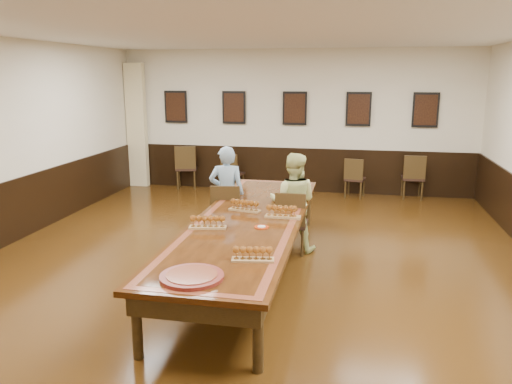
% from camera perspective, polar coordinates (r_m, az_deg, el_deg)
% --- Properties ---
extents(floor, '(8.00, 10.00, 0.02)m').
position_cam_1_polar(floor, '(6.95, -0.82, -9.07)').
color(floor, black).
rests_on(floor, ground).
extents(ceiling, '(8.00, 10.00, 0.02)m').
position_cam_1_polar(ceiling, '(6.45, -0.91, 18.42)').
color(ceiling, white).
rests_on(ceiling, floor).
extents(wall_back, '(8.00, 0.02, 3.20)m').
position_cam_1_polar(wall_back, '(11.42, 4.46, 8.04)').
color(wall_back, beige).
rests_on(wall_back, floor).
extents(chair_man, '(0.53, 0.57, 0.97)m').
position_cam_1_polar(chair_man, '(7.96, -3.39, -2.40)').
color(chair_man, black).
rests_on(chair_man, floor).
extents(chair_woman, '(0.45, 0.49, 0.96)m').
position_cam_1_polar(chair_woman, '(7.52, 4.11, -3.37)').
color(chair_woman, black).
rests_on(chair_woman, floor).
extents(spare_chair_a, '(0.59, 0.62, 1.03)m').
position_cam_1_polar(spare_chair_a, '(11.91, -7.94, 2.89)').
color(spare_chair_a, black).
rests_on(spare_chair_a, floor).
extents(spare_chair_b, '(0.52, 0.55, 0.90)m').
position_cam_1_polar(spare_chair_b, '(11.46, -2.64, 2.27)').
color(spare_chair_b, black).
rests_on(spare_chair_b, floor).
extents(spare_chair_c, '(0.49, 0.52, 0.88)m').
position_cam_1_polar(spare_chair_c, '(11.13, 11.25, 1.64)').
color(spare_chair_c, black).
rests_on(spare_chair_c, floor).
extents(spare_chair_d, '(0.47, 0.51, 0.97)m').
position_cam_1_polar(spare_chair_d, '(11.32, 17.47, 1.71)').
color(spare_chair_d, black).
rests_on(spare_chair_d, floor).
extents(person_man, '(0.62, 0.46, 1.54)m').
position_cam_1_polar(person_man, '(7.99, -3.36, -0.21)').
color(person_man, teal).
rests_on(person_man, floor).
extents(person_woman, '(0.75, 0.59, 1.50)m').
position_cam_1_polar(person_woman, '(7.55, 4.25, -1.18)').
color(person_woman, '#D5DC89').
rests_on(person_woman, floor).
extents(pink_phone, '(0.08, 0.15, 0.01)m').
position_cam_1_polar(pink_phone, '(6.75, 4.44, -2.90)').
color(pink_phone, '#E04AA4').
rests_on(pink_phone, conference_table).
extents(curtain, '(0.45, 0.18, 2.90)m').
position_cam_1_polar(curtain, '(12.27, -13.47, 7.38)').
color(curtain, beige).
rests_on(curtain, floor).
extents(wainscoting, '(8.00, 10.00, 1.00)m').
position_cam_1_polar(wainscoting, '(6.77, -0.83, -5.08)').
color(wainscoting, black).
rests_on(wainscoting, floor).
extents(conference_table, '(1.40, 5.00, 0.76)m').
position_cam_1_polar(conference_table, '(6.73, -0.83, -4.18)').
color(conference_table, black).
rests_on(conference_table, floor).
extents(posters, '(6.14, 0.04, 0.74)m').
position_cam_1_polar(posters, '(11.32, 4.45, 9.52)').
color(posters, black).
rests_on(posters, wall_back).
extents(flight_a, '(0.47, 0.23, 0.17)m').
position_cam_1_polar(flight_a, '(7.02, -1.31, -1.60)').
color(flight_a, olive).
rests_on(flight_a, conference_table).
extents(flight_b, '(0.48, 0.15, 0.18)m').
position_cam_1_polar(flight_b, '(6.71, 3.06, -2.29)').
color(flight_b, olive).
rests_on(flight_b, conference_table).
extents(flight_c, '(0.48, 0.22, 0.17)m').
position_cam_1_polar(flight_c, '(6.26, -5.55, -3.49)').
color(flight_c, olive).
rests_on(flight_c, conference_table).
extents(flight_d, '(0.46, 0.20, 0.16)m').
position_cam_1_polar(flight_d, '(5.17, -0.36, -7.14)').
color(flight_d, olive).
rests_on(flight_d, conference_table).
extents(red_plate_grp, '(0.18, 0.18, 0.02)m').
position_cam_1_polar(red_plate_grp, '(6.29, 0.64, -4.04)').
color(red_plate_grp, '#B12F0B').
rests_on(red_plate_grp, conference_table).
extents(carved_platter, '(0.76, 0.76, 0.05)m').
position_cam_1_polar(carved_platter, '(4.81, -7.35, -9.56)').
color(carved_platter, '#541510').
rests_on(carved_platter, conference_table).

